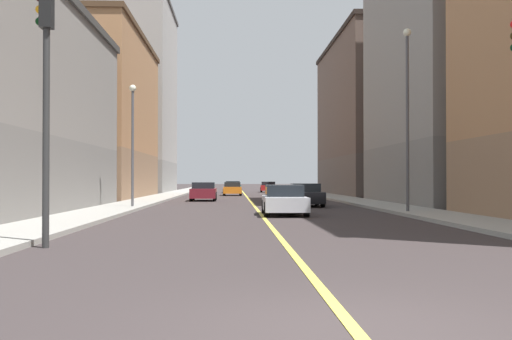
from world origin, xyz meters
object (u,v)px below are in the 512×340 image
object	(u,v)px
street_lamp_right_near	(133,132)
traffic_light_right_near	(46,81)
street_lamp_left_near	(407,102)
car_black	(305,195)
car_silver	(284,201)
building_right_midblock	(76,117)
building_left_far	(388,118)
building_left_mid	(477,31)
car_orange	(232,189)
car_teal	(232,187)
car_red	(268,187)
building_right_distant	(124,99)
car_maroon	(204,192)

from	to	relation	value
street_lamp_right_near	traffic_light_right_near	bearing A→B (deg)	-87.04
street_lamp_left_near	car_black	size ratio (longest dim) A/B	1.80
car_silver	building_right_midblock	bearing A→B (deg)	121.83
building_left_far	building_left_mid	bearing A→B (deg)	-90.00
building_left_mid	building_right_midblock	size ratio (longest dim) A/B	1.06
building_right_midblock	car_orange	size ratio (longest dim) A/B	5.22
car_teal	car_red	xyz separation A→B (m)	(4.36, 2.07, -0.02)
car_silver	car_red	world-z (taller)	car_silver
building_left_mid	car_black	xyz separation A→B (m)	(-11.13, -2.30, -10.30)
building_left_mid	building_right_distant	world-z (taller)	building_right_distant
car_teal	car_red	world-z (taller)	car_teal
car_silver	car_black	distance (m)	9.16
building_left_far	car_orange	distance (m)	16.96
building_right_midblock	building_right_distant	world-z (taller)	building_right_distant
building_left_far	street_lamp_right_near	xyz separation A→B (m)	(-20.74, -27.93, -3.55)
car_red	car_black	bearing A→B (deg)	-90.12
car_orange	car_red	xyz separation A→B (m)	(4.37, 15.37, -0.01)
street_lamp_right_near	car_red	distance (m)	44.08
car_teal	car_maroon	bearing A→B (deg)	-94.31
car_silver	car_maroon	distance (m)	19.10
building_left_mid	car_black	bearing A→B (deg)	-168.32
building_left_far	car_orange	world-z (taller)	building_left_far
street_lamp_left_near	car_red	xyz separation A→B (m)	(-3.54, 48.51, -4.43)
building_left_far	car_silver	xyz separation A→B (m)	(-13.12, -33.91, -7.05)
building_left_mid	car_orange	distance (m)	28.94
car_black	street_lamp_right_near	bearing A→B (deg)	-162.82
building_right_midblock	car_red	world-z (taller)	building_right_midblock
street_lamp_left_near	car_orange	size ratio (longest dim) A/B	2.09
building_right_midblock	traffic_light_right_near	xyz separation A→B (m)	(8.49, -37.39, -2.84)
car_teal	building_right_distant	bearing A→B (deg)	177.97
building_right_midblock	car_silver	size ratio (longest dim) A/B	4.60
building_left_mid	car_teal	distance (m)	40.06
street_lamp_left_near	street_lamp_right_near	bearing A→B (deg)	156.89
street_lamp_right_near	car_silver	xyz separation A→B (m)	(7.63, -5.97, -3.49)
building_left_mid	car_black	size ratio (longest dim) A/B	4.76
car_silver	car_black	world-z (taller)	car_black
traffic_light_right_near	street_lamp_left_near	distance (m)	18.16
car_red	car_black	world-z (taller)	car_black
traffic_light_right_near	car_orange	xyz separation A→B (m)	(4.34, 46.49, -3.24)
car_orange	building_left_far	bearing A→B (deg)	1.63
building_right_midblock	car_orange	distance (m)	16.86
building_right_midblock	car_silver	xyz separation A→B (m)	(15.13, -24.38, -6.09)
car_maroon	building_right_distant	bearing A→B (deg)	110.50
car_orange	car_teal	distance (m)	13.30
building_left_far	building_right_midblock	xyz separation A→B (m)	(-28.25, -9.53, -0.96)
car_maroon	car_black	world-z (taller)	car_maroon
building_left_mid	car_maroon	distance (m)	21.61
building_left_far	traffic_light_right_near	distance (m)	51.06
car_orange	car_maroon	distance (m)	15.04
car_red	car_teal	bearing A→B (deg)	-154.64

